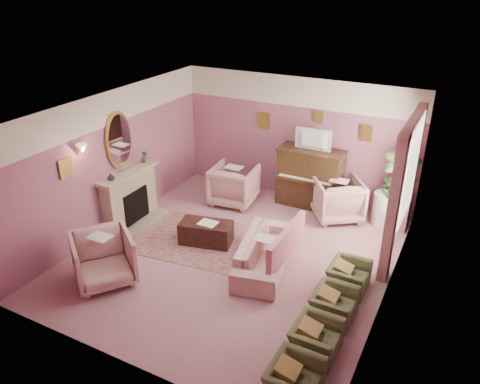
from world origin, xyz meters
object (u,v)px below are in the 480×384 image
at_px(coffee_table, 206,233).
at_px(floral_armchair_front, 103,257).
at_px(side_table, 385,209).
at_px(sofa, 265,247).
at_px(floral_armchair_right, 338,197).
at_px(television, 312,139).
at_px(piano, 310,178).
at_px(floral_armchair_left, 234,183).
at_px(olive_chair_b, 316,334).
at_px(olive_chair_d, 349,273).
at_px(olive_chair_a, 295,376).
at_px(olive_chair_c, 334,301).

bearing_deg(coffee_table, floral_armchair_front, -115.56).
bearing_deg(side_table, coffee_table, -140.86).
height_order(sofa, floral_armchair_right, floral_armchair_right).
xyz_separation_m(floral_armchair_right, floral_armchair_front, (-2.85, -4.05, 0.00)).
relative_size(television, floral_armchair_right, 0.81).
relative_size(piano, floral_armchair_right, 1.42).
bearing_deg(floral_armchair_right, side_table, 11.81).
xyz_separation_m(floral_armchair_left, side_table, (3.27, 0.58, -0.14)).
distance_m(olive_chair_b, olive_chair_d, 1.64).
height_order(television, olive_chair_a, television).
bearing_deg(olive_chair_a, olive_chair_c, 90.00).
distance_m(olive_chair_a, olive_chair_d, 2.46).
relative_size(television, olive_chair_d, 1.11).
bearing_deg(coffee_table, olive_chair_c, -18.59).
bearing_deg(sofa, floral_armchair_front, -143.30).
height_order(sofa, olive_chair_d, sofa).
bearing_deg(olive_chair_a, side_table, 89.31).
xyz_separation_m(sofa, floral_armchair_front, (-2.25, -1.68, 0.09)).
bearing_deg(olive_chair_d, olive_chair_c, -90.00).
xyz_separation_m(sofa, olive_chair_b, (1.51, -1.59, -0.09)).
xyz_separation_m(coffee_table, olive_chair_b, (2.87, -1.78, 0.09)).
relative_size(olive_chair_c, olive_chair_d, 1.00).
xyz_separation_m(sofa, floral_armchair_left, (-1.70, 2.00, 0.09)).
height_order(floral_armchair_left, olive_chair_d, floral_armchair_left).
height_order(coffee_table, side_table, side_table).
relative_size(floral_armchair_left, olive_chair_c, 1.38).
relative_size(sofa, floral_armchair_right, 2.02).
bearing_deg(piano, olive_chair_a, -72.05).
xyz_separation_m(sofa, olive_chair_c, (1.51, -0.77, -0.09)).
bearing_deg(coffee_table, television, 63.76).
bearing_deg(side_table, floral_armchair_left, -170.00).
height_order(piano, floral_armchair_right, piano).
xyz_separation_m(floral_armchair_left, olive_chair_a, (3.21, -4.41, -0.18)).
relative_size(floral_armchair_left, floral_armchair_front, 1.00).
bearing_deg(piano, side_table, -4.16).
distance_m(piano, floral_armchair_right, 0.83).
relative_size(coffee_table, floral_armchair_left, 1.01).
height_order(television, floral_armchair_front, television).
relative_size(television, coffee_table, 0.80).
distance_m(olive_chair_c, side_table, 3.35).
distance_m(olive_chair_a, side_table, 4.99).
height_order(coffee_table, sofa, sofa).
xyz_separation_m(floral_armchair_front, olive_chair_c, (3.76, 0.90, -0.18)).
xyz_separation_m(sofa, olive_chair_d, (1.51, 0.05, -0.09)).
bearing_deg(floral_armchair_left, olive_chair_b, -48.16).
xyz_separation_m(piano, olive_chair_a, (1.66, -5.11, -0.34)).
relative_size(olive_chair_b, olive_chair_d, 1.00).
bearing_deg(floral_armchair_front, olive_chair_b, 1.25).
height_order(olive_chair_c, olive_chair_d, same).
xyz_separation_m(olive_chair_b, olive_chair_d, (0.00, 1.64, 0.00)).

